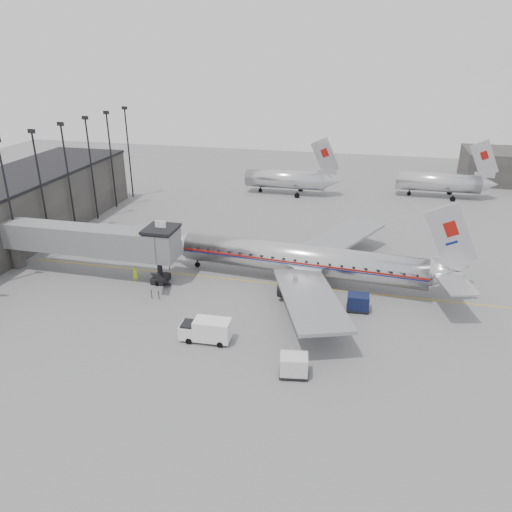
{
  "coord_description": "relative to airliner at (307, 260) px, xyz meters",
  "views": [
    {
      "loc": [
        12.64,
        -43.07,
        24.69
      ],
      "look_at": [
        1.16,
        5.89,
        3.2
      ],
      "focal_mm": 35.0,
      "sensor_mm": 36.0,
      "label": 1
    }
  ],
  "objects": [
    {
      "name": "ramp_worker",
      "position": [
        -18.68,
        -4.24,
        -1.84
      ],
      "size": [
        0.74,
        0.62,
        1.73
      ],
      "primitive_type": "imported",
      "rotation": [
        0.0,
        0.0,
        0.38
      ],
      "color": "#BAF21C",
      "rests_on": "ground"
    },
    {
      "name": "distant_aircraft_near",
      "position": [
        -8.47,
        34.76,
        0.03
      ],
      "size": [
        16.39,
        3.2,
        10.26
      ],
      "color": "silver",
      "rests_on": "ground"
    },
    {
      "name": "ground",
      "position": [
        -6.68,
        -7.24,
        -2.7
      ],
      "size": [
        160.0,
        160.0,
        0.0
      ],
      "primitive_type": "plane",
      "color": "slate",
      "rests_on": "ground"
    },
    {
      "name": "service_van",
      "position": [
        -7.15,
        -14.0,
        -1.57
      ],
      "size": [
        4.64,
        1.96,
        2.16
      ],
      "rotation": [
        0.0,
        0.0,
        0.04
      ],
      "color": "white",
      "rests_on": "ground"
    },
    {
      "name": "floodlight_masts",
      "position": [
        -34.18,
        5.76,
        5.66
      ],
      "size": [
        0.9,
        42.25,
        15.25
      ],
      "color": "black",
      "rests_on": "ground"
    },
    {
      "name": "apron_line",
      "position": [
        -3.68,
        -1.24,
        -2.7
      ],
      "size": [
        60.0,
        0.15,
        0.01
      ],
      "primitive_type": "cube",
      "rotation": [
        0.0,
        0.0,
        1.57
      ],
      "color": "gold",
      "rests_on": "ground"
    },
    {
      "name": "baggage_cart_navy",
      "position": [
        5.86,
        -5.24,
        -1.78
      ],
      "size": [
        2.29,
        1.79,
        1.74
      ],
      "rotation": [
        0.0,
        0.0,
        0.05
      ],
      "color": "#0D1436",
      "rests_on": "ground"
    },
    {
      "name": "terminal",
      "position": [
        -40.68,
        2.76,
        1.3
      ],
      "size": [
        12.0,
        46.0,
        8.0
      ],
      "primitive_type": "cube",
      "color": "#353230",
      "rests_on": "ground"
    },
    {
      "name": "baggage_cart_white",
      "position": [
        1.32,
        -17.24,
        -1.73
      ],
      "size": [
        2.56,
        2.1,
        1.83
      ],
      "rotation": [
        0.0,
        0.0,
        0.15
      ],
      "color": "silver",
      "rests_on": "ground"
    },
    {
      "name": "airliner",
      "position": [
        0.0,
        0.0,
        0.0
      ],
      "size": [
        33.99,
        31.4,
        10.75
      ],
      "rotation": [
        0.0,
        0.0,
        -0.08
      ],
      "color": "silver",
      "rests_on": "ground"
    },
    {
      "name": "jet_bridge",
      "position": [
        -23.34,
        -3.57,
        1.48
      ],
      "size": [
        21.0,
        6.2,
        7.1
      ],
      "color": "#575A5C",
      "rests_on": "ground"
    },
    {
      "name": "distant_aircraft_mid",
      "position": [
        17.53,
        38.76,
        0.03
      ],
      "size": [
        16.39,
        3.2,
        10.26
      ],
      "color": "silver",
      "rests_on": "ground"
    }
  ]
}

